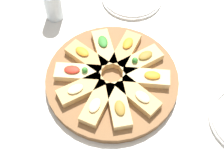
{
  "coord_description": "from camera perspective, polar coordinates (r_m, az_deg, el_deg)",
  "views": [
    {
      "loc": [
        0.4,
        -0.31,
        0.83
      ],
      "look_at": [
        0.0,
        0.0,
        0.04
      ],
      "focal_mm": 50.0,
      "sensor_mm": 36.0,
      "label": 1
    }
  ],
  "objects": [
    {
      "name": "focaccia_slice_4",
      "position": [
        0.99,
        -4.7,
        3.28
      ],
      "size": [
        0.15,
        0.08,
        0.03
      ],
      "color": "tan",
      "rests_on": "serving_board"
    },
    {
      "name": "focaccia_slice_5",
      "position": [
        0.95,
        -6.21,
        0.45
      ],
      "size": [
        0.14,
        0.14,
        0.04
      ],
      "color": "#E5C689",
      "rests_on": "serving_board"
    },
    {
      "name": "ground_plane",
      "position": [
        0.98,
        -0.0,
        -1.13
      ],
      "size": [
        3.0,
        3.0,
        0.0
      ],
      "primitive_type": "plane",
      "color": "beige"
    },
    {
      "name": "focaccia_slice_1",
      "position": [
        0.98,
        5.22,
        2.68
      ],
      "size": [
        0.07,
        0.15,
        0.04
      ],
      "color": "#DBB775",
      "rests_on": "serving_board"
    },
    {
      "name": "focaccia_slice_0",
      "position": [
        0.95,
        6.31,
        -0.46
      ],
      "size": [
        0.14,
        0.14,
        0.03
      ],
      "color": "#E5C689",
      "rests_on": "serving_board"
    },
    {
      "name": "focaccia_slice_3",
      "position": [
        1.0,
        -1.45,
        4.91
      ],
      "size": [
        0.15,
        0.11,
        0.03
      ],
      "color": "#DBB775",
      "rests_on": "serving_board"
    },
    {
      "name": "water_glass",
      "position": [
        1.12,
        -10.73,
        12.37
      ],
      "size": [
        0.06,
        0.06,
        0.11
      ],
      "primitive_type": "cylinder",
      "color": "silver",
      "rests_on": "ground_plane"
    },
    {
      "name": "focaccia_slice_9",
      "position": [
        0.91,
        4.74,
        -3.81
      ],
      "size": [
        0.15,
        0.07,
        0.03
      ],
      "color": "tan",
      "rests_on": "serving_board"
    },
    {
      "name": "focaccia_slice_8",
      "position": [
        0.89,
        1.22,
        -5.52
      ],
      "size": [
        0.15,
        0.11,
        0.03
      ],
      "color": "#DBB775",
      "rests_on": "serving_board"
    },
    {
      "name": "focaccia_slice_7",
      "position": [
        0.9,
        -2.68,
        -5.12
      ],
      "size": [
        0.11,
        0.15,
        0.03
      ],
      "color": "tan",
      "rests_on": "serving_board"
    },
    {
      "name": "serving_board",
      "position": [
        0.97,
        -0.0,
        -0.76
      ],
      "size": [
        0.41,
        0.41,
        0.02
      ],
      "primitive_type": "cylinder",
      "color": "brown",
      "rests_on": "ground_plane"
    },
    {
      "name": "focaccia_slice_2",
      "position": [
        1.0,
        2.51,
        4.62
      ],
      "size": [
        0.11,
        0.15,
        0.03
      ],
      "color": "tan",
      "rests_on": "serving_board"
    },
    {
      "name": "focaccia_slice_6",
      "position": [
        0.92,
        -5.69,
        -2.59
      ],
      "size": [
        0.08,
        0.15,
        0.03
      ],
      "color": "tan",
      "rests_on": "serving_board"
    }
  ]
}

